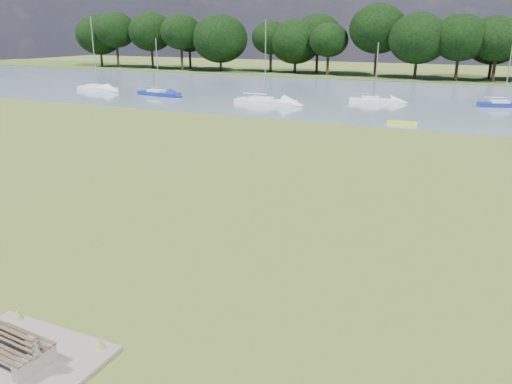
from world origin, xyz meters
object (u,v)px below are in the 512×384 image
at_px(sailboat_0, 265,100).
at_px(sailboat_4, 374,99).
at_px(bench_pair, 13,346).
at_px(sailboat_5, 158,92).
at_px(sailboat_1, 97,87).
at_px(kayak, 402,123).
at_px(sailboat_3, 503,103).

distance_m(sailboat_0, sailboat_4, 12.50).
distance_m(bench_pair, sailboat_5, 53.57).
distance_m(sailboat_0, sailboat_1, 26.03).
bearing_deg(kayak, sailboat_0, 156.43).
distance_m(kayak, sailboat_1, 43.02).
relative_size(sailboat_0, sailboat_4, 1.36).
bearing_deg(sailboat_5, kayak, -5.77).
xyz_separation_m(sailboat_0, sailboat_3, (24.42, 8.58, -0.01)).
relative_size(sailboat_0, sailboat_3, 1.26).
xyz_separation_m(sailboat_4, sailboat_5, (-26.20, -4.75, 0.01)).
bearing_deg(sailboat_1, sailboat_3, 18.14).
height_order(bench_pair, sailboat_1, sailboat_1).
height_order(sailboat_0, sailboat_4, sailboat_0).
relative_size(sailboat_1, sailboat_3, 1.34).
bearing_deg(bench_pair, sailboat_3, 82.04).
height_order(sailboat_1, sailboat_5, sailboat_1).
bearing_deg(bench_pair, sailboat_1, 134.08).
bearing_deg(sailboat_0, sailboat_5, 179.79).
bearing_deg(sailboat_4, sailboat_3, -1.06).
bearing_deg(sailboat_4, sailboat_0, -164.50).
xyz_separation_m(bench_pair, sailboat_5, (-27.84, 45.78, -0.04)).
bearing_deg(sailboat_5, sailboat_3, 18.84).
xyz_separation_m(bench_pair, sailboat_1, (-38.62, 46.69, 0.03)).
height_order(bench_pair, sailboat_5, sailboat_5).
xyz_separation_m(kayak, sailboat_1, (-42.14, 8.69, 0.38)).
relative_size(kayak, sailboat_3, 0.36).
bearing_deg(sailboat_0, sailboat_4, 32.03).
xyz_separation_m(sailboat_1, sailboat_5, (10.78, -0.91, -0.07)).
bearing_deg(sailboat_1, sailboat_0, 6.25).
xyz_separation_m(sailboat_0, sailboat_1, (-25.95, 2.03, 0.05)).
relative_size(sailboat_0, sailboat_1, 0.94).
xyz_separation_m(bench_pair, sailboat_3, (11.75, 53.24, -0.03)).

